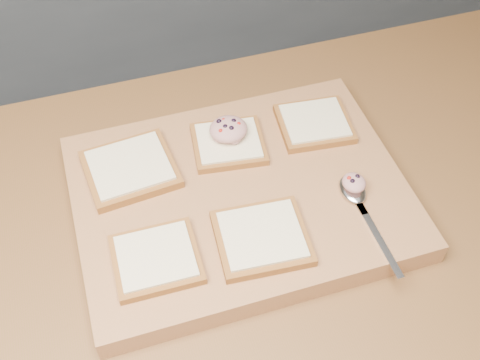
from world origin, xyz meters
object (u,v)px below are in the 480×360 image
Objects in this scene: bread_far_center at (228,143)px; spoon at (356,197)px; tuna_salad_dollop at (228,129)px; cutting_board at (240,197)px.

bread_far_center is 0.22m from spoon.
tuna_salad_dollop is at bearing 72.75° from bread_far_center.
spoon is at bearing -46.60° from bread_far_center.
bread_far_center is 0.02m from tuna_salad_dollop.
spoon is at bearing -23.86° from cutting_board.
bread_far_center is at bearing -107.25° from tuna_salad_dollop.
spoon is (0.15, -0.16, -0.00)m from bread_far_center.
bread_far_center is at bearing 133.40° from spoon.
tuna_salad_dollop is 0.33× the size of spoon.
bread_far_center is 2.05× the size of tuna_salad_dollop.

